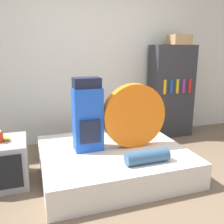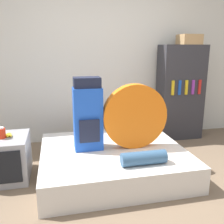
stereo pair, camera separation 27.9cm
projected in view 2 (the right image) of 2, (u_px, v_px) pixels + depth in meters
The scene contains 11 objects.
ground_plane at pixel (136, 198), 2.50m from camera, with size 16.00×16.00×0.00m, color brown.
wall_back at pixel (101, 59), 3.94m from camera, with size 8.00×0.05×2.60m.
bed at pixel (113, 160), 3.03m from camera, with size 1.68×1.47×0.30m.
backpack at pixel (88, 115), 2.89m from camera, with size 0.33×0.26×0.85m.
tent_bag at pixel (135, 116), 2.94m from camera, with size 0.77×0.12×0.77m.
sleeping_roll at pixel (144, 158), 2.56m from camera, with size 0.47×0.14×0.14m.
television at pixel (6, 158), 2.84m from camera, with size 0.50×0.58×0.49m.
canister at pixel (1, 133), 2.75m from camera, with size 0.09×0.09×0.13m.
banana_bunch at pixel (8, 135), 2.83m from camera, with size 0.11×0.14×0.03m.
bookshelf at pixel (180, 93), 4.09m from camera, with size 0.71×0.38×1.52m.
cardboard_box at pixel (189, 40), 3.87m from camera, with size 0.32×0.29×0.15m.
Camera 2 is at (-0.73, -2.10, 1.45)m, focal length 40.00 mm.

